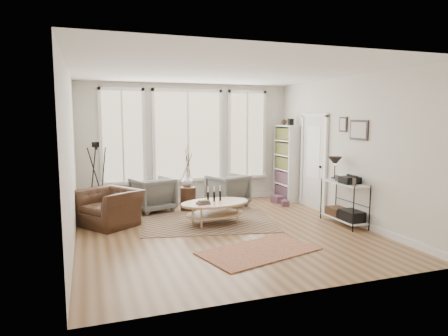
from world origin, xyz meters
name	(u,v)px	position (x,y,z in m)	size (l,w,h in m)	color
room	(225,154)	(0.02, 0.03, 1.43)	(5.50, 5.54, 2.90)	#966E4A
bay_window	(188,137)	(0.00, 2.71, 1.61)	(4.14, 0.12, 2.24)	#CEB681
door	(314,160)	(2.57, 1.15, 1.12)	(0.09, 1.06, 2.22)	silver
bookcase	(286,162)	(2.44, 2.23, 0.96)	(0.31, 0.85, 2.06)	white
low_shelf	(344,199)	(2.38, -0.30, 0.51)	(0.38, 1.08, 1.30)	white
wall_art	(355,129)	(2.58, -0.27, 1.88)	(0.04, 0.88, 0.44)	black
rug_main	(209,221)	(-0.07, 0.76, 0.01)	(2.60, 1.95, 0.01)	brown
rug_runner	(259,251)	(0.14, -1.24, 0.01)	(1.80, 1.00, 0.01)	maroon
coffee_table	(215,207)	(-0.01, 0.56, 0.34)	(1.48, 1.04, 0.64)	tan
armchair_left	(152,194)	(-0.99, 2.06, 0.38)	(0.81, 0.84, 0.76)	slate
armchair_right	(228,190)	(0.79, 2.04, 0.38)	(0.80, 0.83, 0.75)	slate
side_table	(188,179)	(-0.22, 1.87, 0.71)	(0.35, 0.35, 1.48)	#3C2518
vase	(187,180)	(-0.20, 2.01, 0.66)	(0.25, 0.25, 0.27)	silver
accent_chair	(109,207)	(-1.97, 1.14, 0.35)	(0.94, 1.08, 0.70)	#3C2518
tripod_camera	(97,181)	(-2.16, 2.15, 0.72)	(0.55, 0.55, 1.57)	black
book_stack_near	(277,199)	(2.05, 1.94, 0.09)	(0.21, 0.27, 0.17)	maroon
book_stack_far	(285,203)	(2.05, 1.52, 0.07)	(0.17, 0.21, 0.14)	maroon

